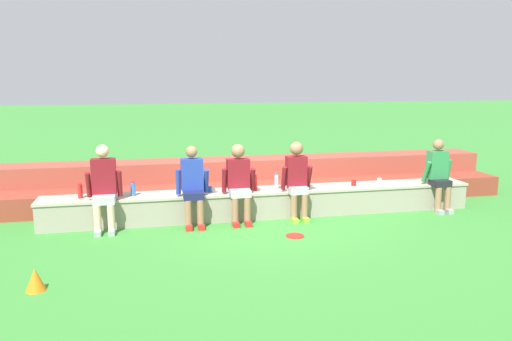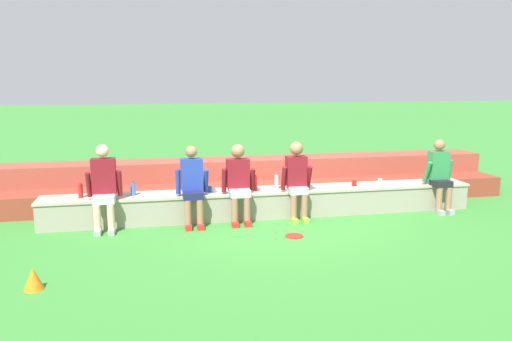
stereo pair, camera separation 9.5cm
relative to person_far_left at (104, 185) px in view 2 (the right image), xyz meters
The scene contains 17 objects.
ground_plane 2.79m from the person_far_left, ahead, with size 80.00×80.00×0.00m, color #388433.
stone_seating_wall 2.75m from the person_far_left, ahead, with size 7.58×0.62×0.48m.
brick_bleachers 3.19m from the person_far_left, 31.58° to the left, with size 10.13×1.50×0.78m.
person_far_left is the anchor object (origin of this frame).
person_left_of_center 1.40m from the person_far_left, ahead, with size 0.54×0.55×1.31m.
person_center 2.17m from the person_far_left, ahead, with size 0.56×0.54×1.32m.
person_right_of_center 3.17m from the person_far_left, ahead, with size 0.53×0.48×1.34m.
person_far_right 5.86m from the person_far_left, ahead, with size 0.52×0.51×1.31m.
water_bottle_mid_right 2.51m from the person_far_left, ahead, with size 0.07×0.07×0.28m.
water_bottle_near_left 0.51m from the person_far_left, 144.08° to the left, with size 0.07×0.07×0.25m.
water_bottle_center_gap 0.54m from the person_far_left, 33.39° to the left, with size 0.08×0.08×0.24m.
water_bottle_near_right 2.90m from the person_far_left, ahead, with size 0.07×0.07×0.28m.
plastic_cup_right_end 1.74m from the person_far_left, ahead, with size 0.08×0.08×0.11m, color blue.
plastic_cup_middle 4.34m from the person_far_left, ahead, with size 0.09×0.09×0.11m, color red.
plastic_cup_left_end 4.84m from the person_far_left, ahead, with size 0.08×0.08×0.12m, color white.
frisbee 3.11m from the person_far_left, 18.28° to the right, with size 0.28×0.28×0.02m, color red.
sports_cone 2.38m from the person_far_left, 105.05° to the right, with size 0.23×0.23×0.26m, color orange.
Camera 2 is at (-1.84, -7.99, 2.40)m, focal length 34.77 mm.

